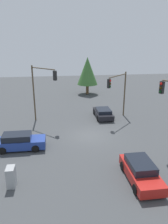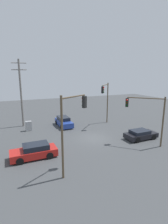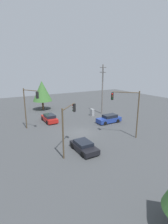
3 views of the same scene
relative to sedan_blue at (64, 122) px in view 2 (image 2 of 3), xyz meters
The scene contains 9 objects.
ground_plane 7.26m from the sedan_blue, 74.81° to the right, with size 80.00×80.00×0.00m, color #424447.
sedan_blue is the anchor object (origin of this frame).
sedan_dark 12.11m from the sedan_blue, 52.39° to the right, with size 4.19×2.07×1.21m.
sedan_red 11.15m from the sedan_blue, 122.80° to the right, with size 4.54×2.01×1.44m.
traffic_signal_main 13.48m from the sedan_blue, 59.62° to the right, with size 3.23×3.20×5.84m.
traffic_signal_cross 7.94m from the sedan_blue, 16.45° to the right, with size 2.87×2.96×6.85m.
traffic_signal_aux 14.30m from the sedan_blue, 104.54° to the right, with size 2.86×1.83×6.76m.
utility_pole_tall 8.17m from the sedan_blue, 156.06° to the left, with size 2.20×0.28×10.52m.
electrical_cabinet 5.52m from the sedan_blue, behind, with size 0.87×0.57×1.46m, color #9EA0A3.
Camera 2 is at (-9.99, -19.32, 8.29)m, focal length 28.00 mm.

